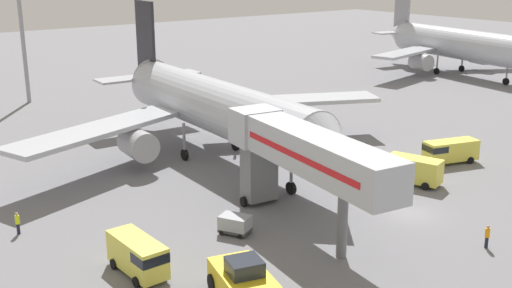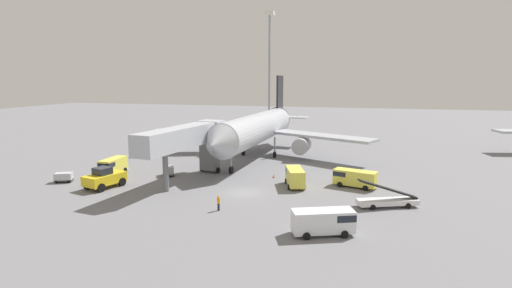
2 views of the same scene
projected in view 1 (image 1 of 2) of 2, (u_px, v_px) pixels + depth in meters
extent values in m
plane|color=slate|center=(411.00, 213.00, 49.36)|extent=(300.00, 300.00, 0.00)
cylinder|color=#B7BCC6|center=(219.00, 107.00, 61.11)|extent=(6.89, 30.23, 5.17)
cone|color=#B7BCC6|center=(332.00, 149.00, 47.80)|extent=(5.27, 3.84, 5.07)
cone|color=#B7BCC6|center=(143.00, 76.00, 75.09)|extent=(5.23, 5.80, 4.91)
cube|color=#232328|center=(145.00, 37.00, 72.65)|extent=(0.61, 4.35, 8.28)
cube|color=#B7BCC6|center=(173.00, 74.00, 75.28)|extent=(6.38, 3.51, 0.24)
cube|color=#B7BCC6|center=(124.00, 79.00, 71.94)|extent=(6.38, 3.51, 0.24)
cube|color=#B7BCC6|center=(292.00, 100.00, 69.64)|extent=(19.14, 12.10, 0.44)
cube|color=#B7BCC6|center=(99.00, 129.00, 57.67)|extent=(19.51, 10.24, 0.44)
cylinder|color=#A8A8AD|center=(274.00, 121.00, 67.52)|extent=(3.02, 3.81, 2.81)
cylinder|color=#A8A8AD|center=(138.00, 144.00, 59.05)|extent=(3.02, 3.81, 2.81)
cylinder|color=gray|center=(291.00, 170.00, 52.72)|extent=(0.28, 0.28, 3.21)
cylinder|color=black|center=(291.00, 188.00, 53.17)|extent=(0.41, 1.12, 1.10)
cylinder|color=gray|center=(235.00, 130.00, 65.03)|extent=(0.28, 0.28, 3.21)
cylinder|color=black|center=(235.00, 145.00, 65.48)|extent=(0.41, 1.12, 1.10)
cylinder|color=gray|center=(184.00, 139.00, 61.83)|extent=(0.28, 0.28, 3.21)
cylinder|color=black|center=(185.00, 155.00, 62.28)|extent=(0.41, 1.12, 1.10)
cube|color=#B2B7C1|center=(316.00, 154.00, 42.99)|extent=(5.16, 16.08, 2.70)
cube|color=red|center=(298.00, 157.00, 42.27)|extent=(1.88, 13.16, 0.44)
cube|color=#B2B7C1|center=(255.00, 126.00, 50.10)|extent=(3.80, 3.25, 2.84)
cube|color=#232833|center=(247.00, 120.00, 51.11)|extent=(3.30, 0.69, 0.90)
cube|color=slate|center=(259.00, 172.00, 50.63)|extent=(2.77, 2.14, 4.62)
cylinder|color=black|center=(244.00, 202.00, 50.60)|extent=(0.41, 0.83, 0.80)
cylinder|color=black|center=(274.00, 195.00, 51.95)|extent=(0.41, 0.83, 0.80)
cylinder|color=slate|center=(342.00, 222.00, 41.44)|extent=(0.70, 0.70, 5.02)
cube|color=yellow|center=(243.00, 282.00, 36.44)|extent=(3.95, 5.60, 1.27)
cube|color=#232833|center=(245.00, 267.00, 35.91)|extent=(2.31, 2.23, 0.90)
cylinder|color=black|center=(253.00, 275.00, 38.56)|extent=(0.67, 1.17, 1.10)
cylinder|color=black|center=(213.00, 283.00, 37.61)|extent=(0.67, 1.17, 1.10)
cube|color=#E5DB4C|center=(414.00, 169.00, 55.50)|extent=(3.30, 5.11, 2.10)
cube|color=#1E232D|center=(397.00, 161.00, 56.25)|extent=(2.34, 2.05, 0.67)
cylinder|color=black|center=(393.00, 180.00, 55.85)|extent=(0.54, 0.75, 0.68)
cylinder|color=black|center=(402.00, 174.00, 57.32)|extent=(0.54, 0.75, 0.68)
cylinder|color=black|center=(426.00, 186.00, 54.24)|extent=(0.54, 0.75, 0.68)
cylinder|color=black|center=(433.00, 180.00, 55.71)|extent=(0.54, 0.75, 0.68)
cube|color=#E5DB4C|center=(137.00, 254.00, 39.55)|extent=(1.96, 4.93, 2.06)
cube|color=#1E232D|center=(150.00, 257.00, 38.18)|extent=(1.91, 1.61, 0.66)
cylinder|color=black|center=(163.00, 273.00, 39.22)|extent=(0.35, 0.69, 0.68)
cylinder|color=black|center=(137.00, 282.00, 38.16)|extent=(0.35, 0.69, 0.68)
cylinder|color=black|center=(139.00, 256.00, 41.49)|extent=(0.35, 0.69, 0.68)
cylinder|color=black|center=(114.00, 264.00, 40.42)|extent=(0.35, 0.69, 0.68)
cube|color=#E5DB4C|center=(451.00, 150.00, 61.24)|extent=(5.73, 3.36, 1.94)
cube|color=#1E232D|center=(435.00, 148.00, 60.50)|extent=(2.21, 2.32, 0.62)
cylinder|color=black|center=(441.00, 164.00, 60.12)|extent=(0.75, 0.52, 0.68)
cylinder|color=black|center=(430.00, 159.00, 61.74)|extent=(0.75, 0.52, 0.68)
cylinder|color=black|center=(470.00, 160.00, 61.26)|extent=(0.75, 0.52, 0.68)
cylinder|color=black|center=(458.00, 155.00, 62.87)|extent=(0.75, 0.52, 0.68)
cube|color=#38383D|center=(235.00, 230.00, 45.61)|extent=(2.28, 2.56, 0.22)
cube|color=#999EA5|center=(235.00, 222.00, 45.44)|extent=(2.28, 2.56, 0.98)
cylinder|color=black|center=(222.00, 233.00, 45.36)|extent=(0.27, 0.37, 0.36)
cylinder|color=black|center=(230.00, 226.00, 46.52)|extent=(0.27, 0.37, 0.36)
cylinder|color=black|center=(240.00, 237.00, 44.76)|extent=(0.27, 0.37, 0.36)
cylinder|color=black|center=(248.00, 229.00, 45.93)|extent=(0.27, 0.37, 0.36)
cylinder|color=#1E2333|center=(18.00, 229.00, 45.50)|extent=(0.34, 0.34, 0.80)
cylinder|color=#D8EA19|center=(17.00, 220.00, 45.30)|extent=(0.45, 0.45, 0.64)
sphere|color=tan|center=(17.00, 214.00, 45.17)|extent=(0.22, 0.22, 0.22)
cylinder|color=#1E2333|center=(486.00, 242.00, 43.30)|extent=(0.31, 0.31, 0.81)
cylinder|color=orange|center=(488.00, 233.00, 43.09)|extent=(0.41, 0.41, 0.64)
sphere|color=tan|center=(488.00, 227.00, 42.97)|extent=(0.22, 0.22, 0.22)
cube|color=black|center=(353.00, 180.00, 56.63)|extent=(0.33, 0.33, 0.03)
cone|color=orange|center=(353.00, 178.00, 56.55)|extent=(0.28, 0.28, 0.48)
cylinder|color=#B7BCC6|center=(459.00, 44.00, 107.35)|extent=(9.58, 27.88, 5.09)
cone|color=#B7BCC6|center=(396.00, 32.00, 121.01)|extent=(5.61, 5.78, 4.83)
cube|color=gray|center=(402.00, 8.00, 118.61)|extent=(1.02, 3.97, 8.14)
cube|color=#B7BCC6|center=(414.00, 31.00, 120.93)|extent=(6.50, 3.86, 0.24)
cube|color=#B7BCC6|center=(389.00, 33.00, 118.19)|extent=(6.50, 3.86, 0.24)
cube|color=#B7BCC6|center=(488.00, 46.00, 113.88)|extent=(15.73, 11.77, 0.44)
cube|color=#B7BCC6|center=(406.00, 53.00, 105.33)|extent=(16.50, 7.32, 0.44)
cylinder|color=#A8A8AD|center=(479.00, 56.00, 112.41)|extent=(3.26, 3.92, 2.71)
cylinder|color=#A8A8AD|center=(421.00, 62.00, 106.29)|extent=(3.26, 3.92, 2.71)
cylinder|color=gray|center=(507.00, 71.00, 99.16)|extent=(0.28, 0.28, 3.20)
cylinder|color=black|center=(506.00, 81.00, 99.61)|extent=(0.53, 1.14, 1.10)
cylinder|color=gray|center=(462.00, 60.00, 110.94)|extent=(0.28, 0.28, 3.20)
cylinder|color=black|center=(462.00, 69.00, 111.39)|extent=(0.53, 1.14, 1.10)
cylinder|color=gray|center=(437.00, 62.00, 108.31)|extent=(0.28, 0.28, 3.20)
cylinder|color=black|center=(437.00, 71.00, 108.76)|extent=(0.53, 1.14, 1.10)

